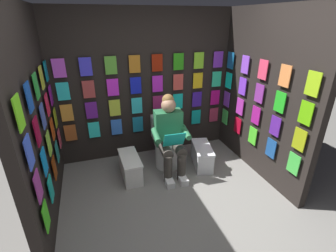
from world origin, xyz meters
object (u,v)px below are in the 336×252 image
object	(u,v)px
person_reading	(170,136)
comic_longbox_near	(130,167)
toilet	(166,145)
comic_longbox_far	(202,156)

from	to	relation	value
person_reading	comic_longbox_near	size ratio (longest dim) A/B	1.94
toilet	comic_longbox_far	bearing A→B (deg)	158.68
person_reading	comic_longbox_far	distance (m)	0.68
person_reading	comic_longbox_near	xyz separation A→B (m)	(0.60, -0.03, -0.43)
toilet	person_reading	xyz separation A→B (m)	(0.01, 0.23, 0.27)
toilet	comic_longbox_far	world-z (taller)	toilet
person_reading	comic_longbox_far	world-z (taller)	person_reading
person_reading	toilet	bearing A→B (deg)	-89.54
toilet	person_reading	distance (m)	0.35
comic_longbox_far	comic_longbox_near	bearing A→B (deg)	11.21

